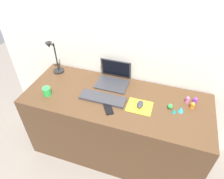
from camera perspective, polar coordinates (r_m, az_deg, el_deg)
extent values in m
plane|color=slate|center=(2.36, 0.91, -15.91)|extent=(6.00, 6.00, 0.00)
cube|color=silver|center=(2.02, 4.34, 6.17)|extent=(2.87, 0.05, 1.67)
cube|color=#4C331E|center=(2.06, 1.02, -10.10)|extent=(1.67, 0.65, 0.74)
cube|color=#333338|center=(1.94, -0.02, 1.49)|extent=(0.30, 0.21, 0.01)
cube|color=#333338|center=(1.97, 1.12, 6.00)|extent=(0.30, 0.05, 0.20)
cube|color=black|center=(1.97, 1.07, 5.93)|extent=(0.27, 0.04, 0.17)
cube|color=#333338|center=(1.78, -2.66, -2.47)|extent=(0.41, 0.13, 0.02)
cube|color=yellow|center=(1.73, 7.75, -4.77)|extent=(0.21, 0.17, 0.00)
ellipsoid|color=#333338|center=(1.73, 7.96, -4.14)|extent=(0.06, 0.10, 0.03)
cube|color=black|center=(1.69, -1.04, -5.50)|extent=(0.12, 0.14, 0.01)
cylinder|color=black|center=(2.19, -14.75, 5.15)|extent=(0.11, 0.11, 0.02)
cylinder|color=black|center=(2.11, -15.48, 8.78)|extent=(0.01, 0.01, 0.31)
cylinder|color=black|center=(2.01, -16.80, 12.18)|extent=(0.01, 0.08, 0.08)
cone|color=black|center=(1.98, -17.38, 11.88)|extent=(0.06, 0.06, 0.05)
cylinder|color=green|center=(1.90, -17.87, -0.50)|extent=(0.07, 0.07, 0.08)
cylinder|color=pink|center=(1.86, 20.41, -3.02)|extent=(0.03, 0.03, 0.03)
sphere|color=pink|center=(1.84, 20.62, -2.32)|extent=(0.03, 0.03, 0.03)
cone|color=teal|center=(1.73, 17.10, -5.82)|extent=(0.03, 0.03, 0.04)
cone|color=#28B7CC|center=(1.76, 18.89, -5.36)|extent=(0.04, 0.04, 0.05)
cylinder|color=purple|center=(1.89, 22.33, -3.14)|extent=(0.03, 0.03, 0.03)
sphere|color=purple|center=(1.87, 22.53, -2.54)|extent=(0.03, 0.03, 0.03)
ellipsoid|color=green|center=(1.76, 16.08, -4.59)|extent=(0.04, 0.04, 0.04)
cylinder|color=orange|center=(1.83, 21.64, -4.54)|extent=(0.03, 0.03, 0.03)
sphere|color=orange|center=(1.81, 21.86, -3.87)|extent=(0.04, 0.04, 0.04)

